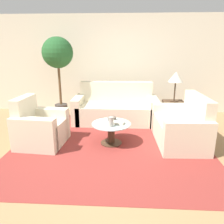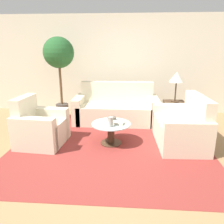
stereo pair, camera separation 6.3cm
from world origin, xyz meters
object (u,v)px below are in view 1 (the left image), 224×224
object	(u,v)px
table_lamp	(176,78)
armchair	(39,129)
vase	(111,122)
potted_plant	(58,58)
sofa_main	(115,109)
coffee_table	(111,130)
book_stack	(118,123)
bowl	(112,119)
loveseat	(183,128)

from	to	relation	value
table_lamp	armchair	bearing A→B (deg)	-154.93
vase	potted_plant	bearing A→B (deg)	130.12
sofa_main	coffee_table	bearing A→B (deg)	-91.06
coffee_table	sofa_main	bearing A→B (deg)	88.94
armchair	book_stack	xyz separation A→B (m)	(1.48, 0.07, 0.13)
armchair	potted_plant	distance (m)	1.98
coffee_table	table_lamp	distance (m)	2.01
bowl	vase	bearing A→B (deg)	-89.43
armchair	potted_plant	world-z (taller)	potted_plant
sofa_main	book_stack	xyz separation A→B (m)	(0.10, -1.34, 0.13)
potted_plant	vase	xyz separation A→B (m)	(1.38, -1.63, -1.02)
vase	book_stack	xyz separation A→B (m)	(0.12, 0.14, -0.07)
bowl	book_stack	distance (m)	0.23
loveseat	bowl	bearing A→B (deg)	-93.83
loveseat	vase	distance (m)	1.39
potted_plant	book_stack	bearing A→B (deg)	-44.94
sofa_main	armchair	world-z (taller)	sofa_main
loveseat	book_stack	size ratio (longest dim) A/B	5.32
armchair	vase	world-z (taller)	armchair
sofa_main	coffee_table	xyz separation A→B (m)	(-0.02, -1.31, -0.04)
sofa_main	table_lamp	world-z (taller)	table_lamp
sofa_main	table_lamp	size ratio (longest dim) A/B	2.91
table_lamp	potted_plant	distance (m)	2.81
armchair	vase	distance (m)	1.37
coffee_table	vase	distance (m)	0.28
loveseat	book_stack	bearing A→B (deg)	-85.02
sofa_main	armchair	distance (m)	1.97
bowl	book_stack	world-z (taller)	bowl
loveseat	potted_plant	distance (m)	3.27
table_lamp	vase	world-z (taller)	table_lamp
sofa_main	table_lamp	xyz separation A→B (m)	(1.37, -0.13, 0.80)
potted_plant	book_stack	world-z (taller)	potted_plant
table_lamp	bowl	bearing A→B (deg)	-143.79
coffee_table	vase	size ratio (longest dim) A/B	4.12
table_lamp	book_stack	world-z (taller)	table_lamp
armchair	coffee_table	xyz separation A→B (m)	(1.35, 0.09, -0.04)
armchair	coffee_table	size ratio (longest dim) A/B	1.24
coffee_table	vase	world-z (taller)	vase
loveseat	bowl	xyz separation A→B (m)	(-1.35, 0.04, 0.14)
armchair	bowl	distance (m)	1.39
potted_plant	vase	world-z (taller)	potted_plant
coffee_table	table_lamp	bearing A→B (deg)	40.50
coffee_table	loveseat	bearing A→B (deg)	5.39
sofa_main	loveseat	xyz separation A→B (m)	(1.33, -1.19, -0.00)
potted_plant	coffee_table	bearing A→B (deg)	-47.04
coffee_table	potted_plant	bearing A→B (deg)	132.96
loveseat	table_lamp	size ratio (longest dim) A/B	1.98
armchair	vase	size ratio (longest dim) A/B	5.12
vase	loveseat	bearing A→B (deg)	12.11
sofa_main	potted_plant	size ratio (longest dim) A/B	0.99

